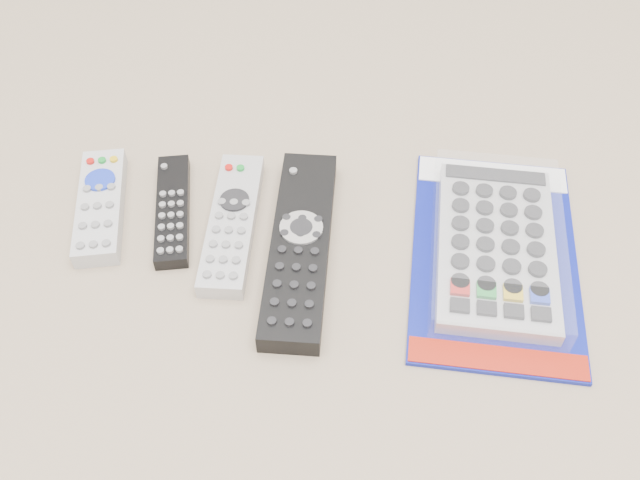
{
  "coord_description": "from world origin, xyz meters",
  "views": [
    {
      "loc": [
        0.04,
        -0.46,
        0.59
      ],
      "look_at": [
        0.02,
        0.02,
        0.01
      ],
      "focal_mm": 40.0,
      "sensor_mm": 36.0,
      "label": 1
    }
  ],
  "objects_px": {
    "remote_small_grey": "(100,205)",
    "remote_large_black": "(300,246)",
    "remote_silver_dvd": "(232,223)",
    "remote_slim_black": "(173,210)",
    "jumbo_remote_packaged": "(496,245)"
  },
  "relations": [
    {
      "from": "remote_small_grey",
      "to": "remote_large_black",
      "type": "bearing_deg",
      "value": -21.86
    },
    {
      "from": "remote_large_black",
      "to": "jumbo_remote_packaged",
      "type": "relative_size",
      "value": 0.86
    },
    {
      "from": "remote_silver_dvd",
      "to": "remote_small_grey",
      "type": "bearing_deg",
      "value": 174.11
    },
    {
      "from": "remote_silver_dvd",
      "to": "jumbo_remote_packaged",
      "type": "distance_m",
      "value": 0.28
    },
    {
      "from": "remote_slim_black",
      "to": "jumbo_remote_packaged",
      "type": "bearing_deg",
      "value": -15.53
    },
    {
      "from": "remote_large_black",
      "to": "jumbo_remote_packaged",
      "type": "bearing_deg",
      "value": 3.8
    },
    {
      "from": "remote_small_grey",
      "to": "jumbo_remote_packaged",
      "type": "distance_m",
      "value": 0.43
    },
    {
      "from": "remote_small_grey",
      "to": "remote_silver_dvd",
      "type": "bearing_deg",
      "value": -16.45
    },
    {
      "from": "remote_small_grey",
      "to": "jumbo_remote_packaged",
      "type": "bearing_deg",
      "value": -15.16
    },
    {
      "from": "remote_small_grey",
      "to": "jumbo_remote_packaged",
      "type": "height_order",
      "value": "jumbo_remote_packaged"
    },
    {
      "from": "remote_large_black",
      "to": "remote_silver_dvd",
      "type": "bearing_deg",
      "value": 159.68
    },
    {
      "from": "remote_slim_black",
      "to": "remote_large_black",
      "type": "xyz_separation_m",
      "value": [
        0.14,
        -0.05,
        0.0
      ]
    },
    {
      "from": "remote_small_grey",
      "to": "remote_silver_dvd",
      "type": "distance_m",
      "value": 0.15
    },
    {
      "from": "remote_slim_black",
      "to": "remote_silver_dvd",
      "type": "distance_m",
      "value": 0.07
    },
    {
      "from": "remote_small_grey",
      "to": "remote_large_black",
      "type": "xyz_separation_m",
      "value": [
        0.22,
        -0.05,
        0.0
      ]
    }
  ]
}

